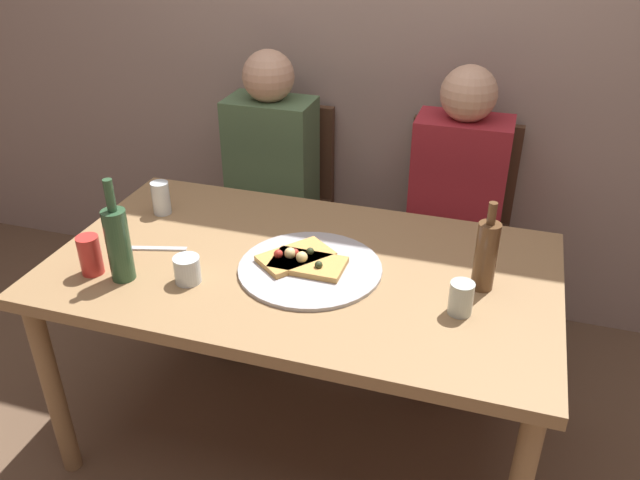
# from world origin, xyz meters

# --- Properties ---
(ground_plane) EXTENTS (8.00, 8.00, 0.00)m
(ground_plane) POSITION_xyz_m (0.00, 0.00, 0.00)
(ground_plane) COLOR brown
(back_wall) EXTENTS (6.00, 0.10, 2.60)m
(back_wall) POSITION_xyz_m (0.00, 1.05, 1.30)
(back_wall) COLOR gray
(back_wall) RESTS_ON ground_plane
(dining_table) EXTENTS (1.54, 0.87, 0.72)m
(dining_table) POSITION_xyz_m (0.00, 0.00, 0.65)
(dining_table) COLOR #99754C
(dining_table) RESTS_ON ground_plane
(pizza_tray) EXTENTS (0.44, 0.44, 0.01)m
(pizza_tray) POSITION_xyz_m (0.04, -0.03, 0.73)
(pizza_tray) COLOR #ADADB2
(pizza_tray) RESTS_ON dining_table
(pizza_slice_last) EXTENTS (0.22, 0.13, 0.05)m
(pizza_slice_last) POSITION_xyz_m (0.03, -0.03, 0.74)
(pizza_slice_last) COLOR tan
(pizza_slice_last) RESTS_ON pizza_tray
(pizza_slice_extra) EXTENTS (0.24, 0.25, 0.05)m
(pizza_slice_extra) POSITION_xyz_m (-0.02, -0.00, 0.74)
(pizza_slice_extra) COLOR tan
(pizza_slice_extra) RESTS_ON pizza_tray
(wine_bottle) EXTENTS (0.06, 0.06, 0.27)m
(wine_bottle) POSITION_xyz_m (0.54, 0.03, 0.83)
(wine_bottle) COLOR brown
(wine_bottle) RESTS_ON dining_table
(beer_bottle) EXTENTS (0.07, 0.07, 0.32)m
(beer_bottle) POSITION_xyz_m (-0.48, -0.23, 0.84)
(beer_bottle) COLOR #2D5133
(beer_bottle) RESTS_ON dining_table
(tumbler_near) EXTENTS (0.06, 0.06, 0.12)m
(tumbler_near) POSITION_xyz_m (-0.58, 0.18, 0.78)
(tumbler_near) COLOR silver
(tumbler_near) RESTS_ON dining_table
(tumbler_far) EXTENTS (0.08, 0.08, 0.08)m
(tumbler_far) POSITION_xyz_m (-0.29, -0.19, 0.76)
(tumbler_far) COLOR silver
(tumbler_far) RESTS_ON dining_table
(wine_glass) EXTENTS (0.07, 0.07, 0.10)m
(wine_glass) POSITION_xyz_m (0.49, -0.11, 0.77)
(wine_glass) COLOR #B7C6BC
(wine_glass) RESTS_ON dining_table
(soda_can) EXTENTS (0.07, 0.07, 0.12)m
(soda_can) POSITION_xyz_m (-0.58, -0.24, 0.78)
(soda_can) COLOR red
(soda_can) RESTS_ON dining_table
(table_knife) EXTENTS (0.22, 0.08, 0.01)m
(table_knife) POSITION_xyz_m (-0.48, -0.06, 0.72)
(table_knife) COLOR #B7B7BC
(table_knife) RESTS_ON dining_table
(chair_left) EXTENTS (0.44, 0.44, 0.90)m
(chair_left) POSITION_xyz_m (-0.40, 0.84, 0.51)
(chair_left) COLOR #472D1E
(chair_left) RESTS_ON ground_plane
(chair_right) EXTENTS (0.44, 0.44, 0.90)m
(chair_right) POSITION_xyz_m (0.39, 0.84, 0.51)
(chair_right) COLOR #472D1E
(chair_right) RESTS_ON ground_plane
(guest_in_sweater) EXTENTS (0.36, 0.56, 1.17)m
(guest_in_sweater) POSITION_xyz_m (-0.40, 0.69, 0.64)
(guest_in_sweater) COLOR #4C6B47
(guest_in_sweater) RESTS_ON ground_plane
(guest_in_beanie) EXTENTS (0.36, 0.56, 1.17)m
(guest_in_beanie) POSITION_xyz_m (0.39, 0.69, 0.64)
(guest_in_beanie) COLOR maroon
(guest_in_beanie) RESTS_ON ground_plane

